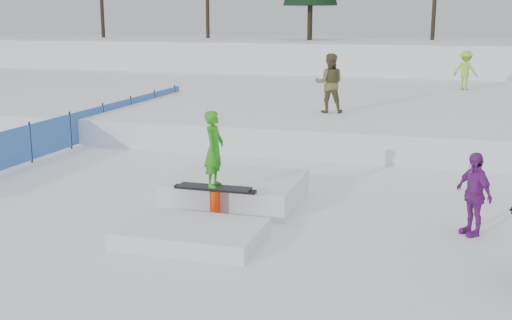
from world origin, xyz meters
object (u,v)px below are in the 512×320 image
(safety_fence, at_px, (71,130))
(walker_olive, at_px, (330,83))
(jib_rail_feature, at_px, (225,198))
(walker_ygreen, at_px, (466,70))
(spectator_purple, at_px, (474,194))

(safety_fence, relative_size, walker_olive, 8.59)
(safety_fence, height_order, jib_rail_feature, jib_rail_feature)
(jib_rail_feature, bearing_deg, walker_olive, 86.51)
(walker_olive, xyz_separation_m, walker_ygreen, (4.28, 7.91, -0.13))
(walker_ygreen, bearing_deg, safety_fence, 70.15)
(safety_fence, height_order, walker_olive, walker_olive)
(walker_ygreen, xyz_separation_m, jib_rail_feature, (-4.80, -16.50, -1.30))
(walker_olive, bearing_deg, walker_ygreen, -128.90)
(spectator_purple, bearing_deg, jib_rail_feature, -126.29)
(walker_olive, bearing_deg, jib_rail_feature, 76.01)
(safety_fence, distance_m, spectator_purple, 11.93)
(walker_olive, height_order, jib_rail_feature, walker_olive)
(walker_olive, bearing_deg, safety_fence, 19.33)
(spectator_purple, bearing_deg, walker_olive, 169.17)
(walker_ygreen, xyz_separation_m, spectator_purple, (-0.17, -16.49, -0.86))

